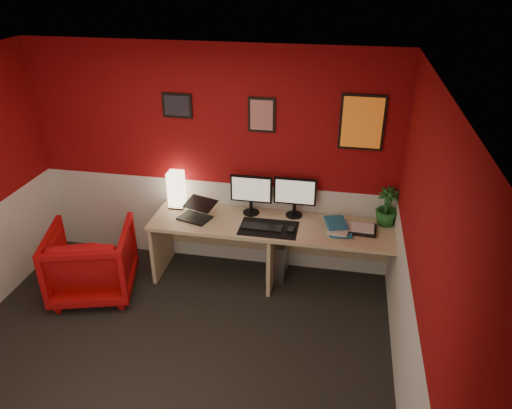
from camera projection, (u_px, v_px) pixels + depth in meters
name	position (u px, v px, depth m)	size (l,w,h in m)	color
ground	(165.00, 364.00, 4.30)	(4.00, 3.50, 0.01)	black
ceiling	(131.00, 83.00, 3.14)	(4.00, 3.50, 0.01)	white
wall_back	(211.00, 161.00, 5.24)	(4.00, 0.01, 2.50)	maroon
wall_right	(420.00, 274.00, 3.39)	(0.01, 3.50, 2.50)	maroon
wainscot_back	(214.00, 221.00, 5.59)	(4.00, 0.01, 1.00)	silver
wainscot_right	(404.00, 353.00, 3.74)	(0.01, 3.50, 1.00)	silver
desk	(273.00, 253.00, 5.23)	(2.60, 0.65, 0.73)	tan
shoji_lamp	(176.00, 191.00, 5.32)	(0.16, 0.16, 0.40)	#FFE5B2
laptop	(194.00, 210.00, 5.11)	(0.33, 0.23, 0.22)	black
monitor_left	(251.00, 189.00, 5.14)	(0.45, 0.06, 0.58)	black
monitor_right	(295.00, 192.00, 5.09)	(0.45, 0.06, 0.58)	black
desk_mat	(269.00, 228.00, 4.98)	(0.60, 0.38, 0.01)	black
keyboard	(262.00, 227.00, 4.98)	(0.42, 0.14, 0.02)	black
mouse	(291.00, 230.00, 4.91)	(0.06, 0.10, 0.03)	black
book_bottom	(329.00, 229.00, 4.94)	(0.23, 0.30, 0.03)	#206A95
book_middle	(329.00, 227.00, 4.93)	(0.20, 0.27, 0.02)	silver
book_top	(326.00, 223.00, 4.95)	(0.21, 0.28, 0.03)	#206A95
zen_tray	(359.00, 229.00, 4.94)	(0.35, 0.25, 0.03)	black
potted_plant	(387.00, 207.00, 4.97)	(0.23, 0.23, 0.41)	#19591E
pc_tower	(278.00, 256.00, 5.44)	(0.20, 0.45, 0.45)	#99999E
armchair	(92.00, 261.00, 5.07)	(0.82, 0.84, 0.77)	#B80E0F
art_left	(177.00, 105.00, 5.01)	(0.32, 0.02, 0.26)	black
art_center	(262.00, 115.00, 4.88)	(0.28, 0.02, 0.36)	red
art_right	(362.00, 122.00, 4.73)	(0.44, 0.02, 0.56)	orange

